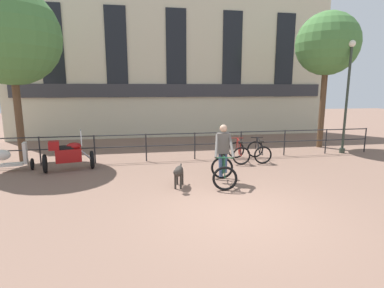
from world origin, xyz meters
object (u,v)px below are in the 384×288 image
object	(u,v)px
parked_bicycle_near_lamp	(239,152)
parked_motorcycle	(68,154)
parked_bicycle_mid_left	(259,151)
dog	(179,172)
street_lamp	(348,92)
parked_scooter	(10,158)
cyclist_with_bike	(223,157)

from	to	relation	value
parked_bicycle_near_lamp	parked_motorcycle	bearing A→B (deg)	10.06
parked_bicycle_near_lamp	parked_bicycle_mid_left	xyz separation A→B (m)	(0.81, -0.00, 0.00)
dog	parked_motorcycle	xyz separation A→B (m)	(-3.41, 2.39, 0.11)
parked_motorcycle	street_lamp	size ratio (longest dim) A/B	0.36
street_lamp	dog	bearing A→B (deg)	-156.37
dog	parked_bicycle_near_lamp	xyz separation A→B (m)	(2.64, 2.62, -0.09)
parked_bicycle_mid_left	parked_bicycle_near_lamp	bearing A→B (deg)	6.64
dog	parked_bicycle_near_lamp	distance (m)	3.72
parked_motorcycle	parked_bicycle_mid_left	xyz separation A→B (m)	(6.86, 0.23, -0.20)
parked_bicycle_near_lamp	parked_scooter	distance (m)	7.92
parked_bicycle_near_lamp	parked_bicycle_mid_left	bearing A→B (deg)	-172.15
parked_bicycle_mid_left	parked_motorcycle	bearing A→B (deg)	8.59
parked_motorcycle	parked_bicycle_mid_left	distance (m)	6.86
cyclist_with_bike	street_lamp	xyz separation A→B (m)	(6.17, 3.08, 1.83)
dog	parked_bicycle_mid_left	bearing A→B (deg)	52.90
cyclist_with_bike	parked_scooter	world-z (taller)	cyclist_with_bike
cyclist_with_bike	parked_scooter	bearing A→B (deg)	171.87
parked_bicycle_mid_left	street_lamp	xyz separation A→B (m)	(4.06, 0.67, 2.24)
parked_bicycle_near_lamp	parked_bicycle_mid_left	distance (m)	0.81
cyclist_with_bike	parked_scooter	size ratio (longest dim) A/B	1.28
parked_bicycle_mid_left	street_lamp	bearing A→B (deg)	-164.04
parked_motorcycle	parked_scooter	xyz separation A→B (m)	(-1.88, 0.21, -0.10)
parked_bicycle_mid_left	parked_scooter	xyz separation A→B (m)	(-8.73, -0.02, 0.10)
dog	parked_motorcycle	world-z (taller)	parked_motorcycle
parked_scooter	parked_bicycle_near_lamp	bearing A→B (deg)	-99.65
parked_motorcycle	street_lamp	distance (m)	11.14
dog	parked_scooter	xyz separation A→B (m)	(-5.29, 2.60, 0.01)
parked_scooter	street_lamp	world-z (taller)	street_lamp
parked_motorcycle	parked_bicycle_mid_left	size ratio (longest dim) A/B	1.43
parked_bicycle_near_lamp	street_lamp	xyz separation A→B (m)	(4.87, 0.67, 2.24)
cyclist_with_bike	parked_bicycle_mid_left	xyz separation A→B (m)	(2.11, 2.41, -0.41)
cyclist_with_bike	street_lamp	size ratio (longest dim) A/B	0.37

